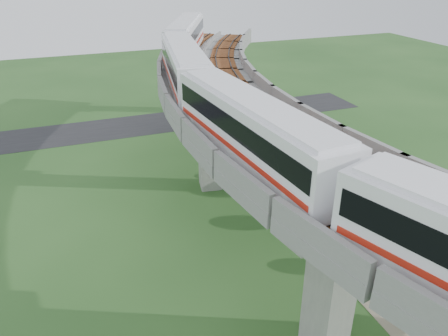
{
  "coord_description": "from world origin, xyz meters",
  "views": [
    {
      "loc": [
        -11.3,
        -26.0,
        21.01
      ],
      "look_at": [
        -1.72,
        -0.47,
        7.5
      ],
      "focal_mm": 35.0,
      "sensor_mm": 36.0,
      "label": 1
    }
  ],
  "objects": [
    {
      "name": "fence",
      "position": [
        9.75,
        0.0,
        0.75
      ],
      "size": [
        3.87,
        38.73,
        1.5
      ],
      "color": "#2D382D",
      "rests_on": "ground"
    },
    {
      "name": "tree_2",
      "position": [
        6.67,
        10.04,
        1.86
      ],
      "size": [
        2.13,
        2.13,
        2.77
      ],
      "color": "#382314",
      "rests_on": "ground"
    },
    {
      "name": "car_red",
      "position": [
        15.87,
        -2.51,
        0.68
      ],
      "size": [
        3.66,
        3.79,
        1.29
      ],
      "primitive_type": "imported",
      "rotation": [
        0.0,
        0.0,
        -0.75
      ],
      "color": "#A50F1C",
      "rests_on": "dirt_lot"
    },
    {
      "name": "car_white",
      "position": [
        8.73,
        -6.39,
        0.64
      ],
      "size": [
        1.52,
        3.58,
        1.21
      ],
      "primitive_type": "imported",
      "rotation": [
        0.0,
        0.0,
        0.03
      ],
      "color": "white",
      "rests_on": "dirt_lot"
    },
    {
      "name": "viaduct",
      "position": [
        3.84,
        0.0,
        9.05
      ],
      "size": [
        19.58,
        73.98,
        11.4
      ],
      "color": "#99968E",
      "rests_on": "ground"
    },
    {
      "name": "car_dark",
      "position": [
        11.67,
        2.71,
        0.68
      ],
      "size": [
        4.43,
        1.84,
        1.28
      ],
      "primitive_type": "imported",
      "rotation": [
        0.0,
        0.0,
        1.58
      ],
      "color": "black",
      "rests_on": "dirt_lot"
    },
    {
      "name": "tree_0",
      "position": [
        10.8,
        22.94,
        1.85
      ],
      "size": [
        2.14,
        2.14,
        2.77
      ],
      "color": "#382314",
      "rests_on": "ground"
    },
    {
      "name": "asphalt_road",
      "position": [
        0.0,
        30.0,
        0.01
      ],
      "size": [
        60.0,
        8.0,
        0.03
      ],
      "primitive_type": "cube",
      "color": "#232326",
      "rests_on": "ground"
    },
    {
      "name": "metro_train",
      "position": [
        0.36,
        1.34,
        12.31
      ],
      "size": [
        11.21,
        61.32,
        3.64
      ],
      "color": "white",
      "rests_on": "ground"
    },
    {
      "name": "dirt_lot",
      "position": [
        14.0,
        -2.0,
        0.02
      ],
      "size": [
        18.0,
        26.0,
        0.04
      ],
      "primitive_type": "cube",
      "color": "gray",
      "rests_on": "ground"
    },
    {
      "name": "tree_1",
      "position": [
        10.03,
        17.78,
        2.31
      ],
      "size": [
        2.25,
        2.25,
        3.28
      ],
      "color": "#382314",
      "rests_on": "ground"
    },
    {
      "name": "tree_3",
      "position": [
        6.32,
        6.82,
        2.17
      ],
      "size": [
        2.49,
        2.49,
        3.24
      ],
      "color": "#382314",
      "rests_on": "ground"
    },
    {
      "name": "ground",
      "position": [
        0.0,
        0.0,
        0.0
      ],
      "size": [
        160.0,
        160.0,
        0.0
      ],
      "primitive_type": "plane",
      "color": "#274F1F",
      "rests_on": "ground"
    },
    {
      "name": "tree_4",
      "position": [
        6.19,
        0.92,
        2.13
      ],
      "size": [
        2.38,
        2.38,
        3.15
      ],
      "color": "#382314",
      "rests_on": "ground"
    },
    {
      "name": "tree_5",
      "position": [
        7.29,
        -5.68,
        1.87
      ],
      "size": [
        1.93,
        1.93,
        2.7
      ],
      "color": "#382314",
      "rests_on": "ground"
    }
  ]
}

